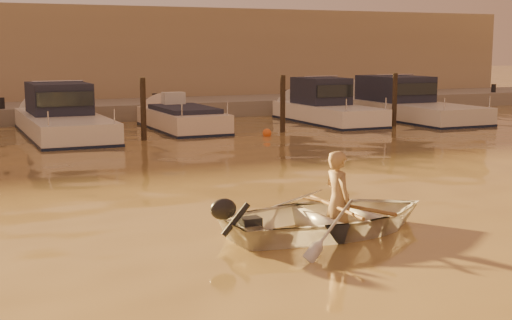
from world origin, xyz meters
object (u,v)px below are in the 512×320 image
moored_boat_4 (328,107)px  waterfront_building (74,59)px  moored_boat_3 (182,123)px  person (338,201)px  moored_boat_2 (63,117)px  moored_boat_5 (405,104)px  dinghy (332,217)px

moored_boat_4 → waterfront_building: bearing=125.6°
moored_boat_3 → moored_boat_4: bearing=0.0°
person → moored_boat_3: person is taller
moored_boat_3 → moored_boat_2: bearing=180.0°
moored_boat_4 → moored_boat_5: 3.72m
person → waterfront_building: size_ratio=0.04×
moored_boat_2 → moored_boat_5: size_ratio=0.92×
moored_boat_2 → waterfront_building: waterfront_building is taller
moored_boat_4 → moored_boat_5: bearing=0.0°
moored_boat_4 → moored_boat_2: bearing=180.0°
moored_boat_5 → waterfront_building: (-11.61, 11.00, 1.77)m
moored_boat_2 → moored_boat_3: (4.22, 0.00, -0.40)m
moored_boat_4 → moored_boat_5: (3.72, 0.00, 0.00)m
moored_boat_2 → waterfront_building: size_ratio=0.17×
dinghy → moored_boat_4: moored_boat_4 is taller
moored_boat_5 → moored_boat_3: bearing=180.0°
person → waterfront_building: waterfront_building is taller
moored_boat_3 → moored_boat_5: size_ratio=0.67×
dinghy → person: (0.10, 0.00, 0.26)m
person → dinghy: bearing=90.0°
dinghy → moored_boat_5: (12.16, 14.80, 0.37)m
person → moored_boat_4: bearing=-32.2°
moored_boat_2 → moored_boat_4: size_ratio=1.23×
person → moored_boat_4: size_ratio=0.25×
dinghy → moored_boat_3: size_ratio=0.62×
dinghy → moored_boat_4: (8.44, 14.80, 0.37)m
moored_boat_2 → moored_boat_5: bearing=0.0°
dinghy → moored_boat_5: 19.16m
moored_boat_2 → moored_boat_4: (10.28, 0.00, 0.00)m
dinghy → moored_boat_2: (-1.84, 14.80, 0.37)m
person → moored_boat_5: (12.06, 14.79, 0.11)m
person → moored_boat_5: bearing=-42.0°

